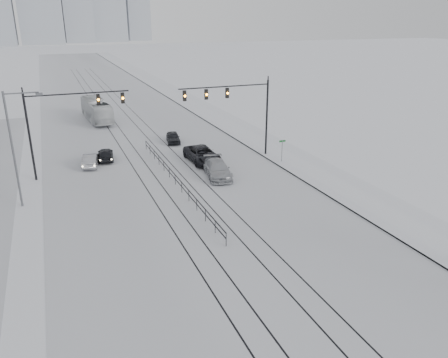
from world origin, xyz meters
TOP-DOWN VIEW (x-y plane):
  - road at (0.00, 60.00)m, footprint 22.00×260.00m
  - sidewalk_east at (13.50, 60.00)m, footprint 5.00×260.00m
  - curb at (11.05, 60.00)m, footprint 0.10×260.00m
  - tram_rails at (-0.00, 40.00)m, footprint 5.30×180.00m
  - traffic_mast_ne at (8.15, 34.99)m, footprint 9.60×0.37m
  - traffic_mast_nw at (-8.52, 36.00)m, footprint 9.10×0.37m
  - street_light_west at (-12.20, 30.00)m, footprint 2.73×0.25m
  - median_fence at (0.00, 30.00)m, footprint 0.06×24.00m
  - street_sign at (11.80, 32.00)m, footprint 0.70×0.06m
  - sedan_sb_inner at (-4.76, 39.56)m, footprint 1.96×3.95m
  - sedan_sb_outer at (-6.41, 38.13)m, footprint 2.07×4.07m
  - sedan_nb_front at (4.38, 35.30)m, footprint 2.77×5.70m
  - sedan_nb_right at (4.22, 30.52)m, footprint 2.91×5.42m
  - sedan_nb_far at (3.59, 43.56)m, footprint 2.11×3.90m
  - box_truck at (-3.37, 58.98)m, footprint 3.42×11.17m

SIDE VIEW (x-z plane):
  - road at x=0.00m, z-range 0.00..0.02m
  - tram_rails at x=0.00m, z-range 0.02..0.03m
  - curb at x=11.05m, z-range 0.00..0.12m
  - sidewalk_east at x=13.50m, z-range 0.00..0.16m
  - median_fence at x=0.00m, z-range 0.03..1.03m
  - sedan_nb_far at x=3.59m, z-range 0.00..1.26m
  - sedan_sb_outer at x=-6.41m, z-range 0.00..1.28m
  - sedan_sb_inner at x=-4.76m, z-range 0.00..1.29m
  - sedan_nb_right at x=4.22m, z-range 0.00..1.49m
  - sedan_nb_front at x=4.38m, z-range 0.00..1.56m
  - box_truck at x=-3.37m, z-range 0.00..3.07m
  - street_sign at x=11.80m, z-range 0.41..2.81m
  - street_light_west at x=-12.20m, z-range 0.71..9.71m
  - traffic_mast_nw at x=-8.52m, z-range 1.57..9.57m
  - traffic_mast_ne at x=8.15m, z-range 1.76..9.76m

